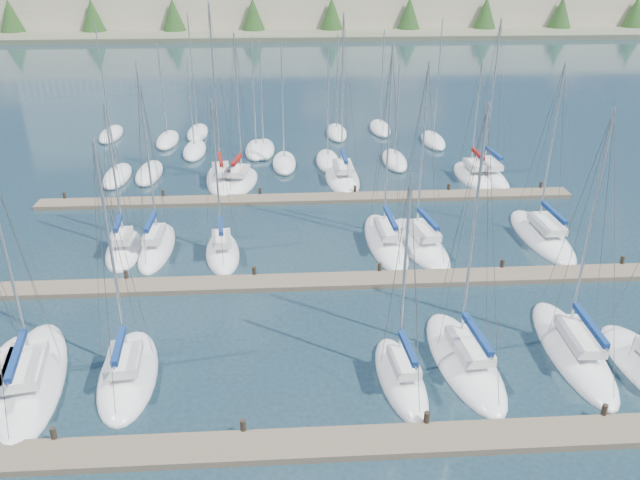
{
  "coord_description": "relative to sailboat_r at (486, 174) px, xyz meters",
  "views": [
    {
      "loc": [
        -1.97,
        -17.98,
        19.36
      ],
      "look_at": [
        0.0,
        14.0,
        4.0
      ],
      "focal_mm": 35.0,
      "sensor_mm": 36.0,
      "label": 1
    }
  ],
  "objects": [
    {
      "name": "dock_far",
      "position": [
        -16.52,
        -4.91,
        -0.04
      ],
      "size": [
        44.0,
        1.93,
        1.1
      ],
      "color": "#6B5E4C",
      "rests_on": "ground"
    },
    {
      "name": "sailboat_m",
      "position": [
        0.0,
        -13.29,
        -0.01
      ],
      "size": [
        3.22,
        9.54,
        13.03
      ],
      "rotation": [
        0.0,
        0.0,
        0.03
      ],
      "color": "white",
      "rests_on": "ground"
    },
    {
      "name": "sailboat_l",
      "position": [
        -9.04,
        -13.92,
        -0.01
      ],
      "size": [
        4.21,
        9.14,
        13.26
      ],
      "rotation": [
        0.0,
        0.0,
        0.16
      ],
      "color": "white",
      "rests_on": "ground"
    },
    {
      "name": "sailboat_n",
      "position": [
        -24.03,
        -0.18,
        0.01
      ],
      "size": [
        3.82,
        9.1,
        15.74
      ],
      "rotation": [
        0.0,
        0.0,
        0.13
      ],
      "color": "white",
      "rests_on": "ground"
    },
    {
      "name": "sailboat_o",
      "position": [
        -22.32,
        -0.76,
        0.01
      ],
      "size": [
        3.88,
        7.5,
        13.53
      ],
      "rotation": [
        0.0,
        0.0,
        -0.19
      ],
      "color": "white",
      "rests_on": "ground"
    },
    {
      "name": "sailboat_q",
      "position": [
        -1.4,
        -0.33,
        -0.01
      ],
      "size": [
        2.85,
        7.56,
        11.05
      ],
      "rotation": [
        0.0,
        0.0,
        0.03
      ],
      "color": "white",
      "rests_on": "ground"
    },
    {
      "name": "sailboat_p",
      "position": [
        -13.23,
        -0.06,
        -0.01
      ],
      "size": [
        3.13,
        8.95,
        14.91
      ],
      "rotation": [
        0.0,
        0.0,
        0.02
      ],
      "color": "white",
      "rests_on": "ground"
    },
    {
      "name": "dock_mid",
      "position": [
        -16.52,
        -18.91,
        -0.04
      ],
      "size": [
        44.0,
        1.93,
        1.1
      ],
      "color": "#6B5E4C",
      "rests_on": "ground"
    },
    {
      "name": "sailboat_b",
      "position": [
        -31.01,
        -27.75,
        -0.02
      ],
      "size": [
        4.86,
        10.44,
        13.6
      ],
      "rotation": [
        0.0,
        0.0,
        0.18
      ],
      "color": "white",
      "rests_on": "ground"
    },
    {
      "name": "sailboat_f",
      "position": [
        -3.71,
        -26.99,
        -0.01
      ],
      "size": [
        3.01,
        9.58,
        13.45
      ],
      "rotation": [
        0.0,
        0.0,
        -0.04
      ],
      "color": "white",
      "rests_on": "ground"
    },
    {
      "name": "sailboat_h",
      "position": [
        -29.63,
        -13.7,
        -0.01
      ],
      "size": [
        2.94,
        6.51,
        11.02
      ],
      "rotation": [
        0.0,
        0.0,
        0.08
      ],
      "color": "white",
      "rests_on": "ground"
    },
    {
      "name": "distant_boats",
      "position": [
        -20.87,
        8.84,
        0.1
      ],
      "size": [
        36.93,
        20.75,
        13.3
      ],
      "color": "#9EA0A5",
      "rests_on": "ground"
    },
    {
      "name": "sailboat_d",
      "position": [
        -13.06,
        -28.73,
        0.0
      ],
      "size": [
        2.56,
        6.8,
        11.28
      ],
      "rotation": [
        0.0,
        0.0,
        0.07
      ],
      "color": "white",
      "rests_on": "ground"
    },
    {
      "name": "sailboat_j",
      "position": [
        -22.82,
        -14.51,
        -0.0
      ],
      "size": [
        2.97,
        6.7,
        11.27
      ],
      "rotation": [
        0.0,
        0.0,
        0.11
      ],
      "color": "white",
      "rests_on": "ground"
    },
    {
      "name": "sailboat_e",
      "position": [
        -9.58,
        -27.5,
        -0.01
      ],
      "size": [
        3.58,
        9.03,
        13.93
      ],
      "rotation": [
        0.0,
        0.0,
        0.09
      ],
      "color": "white",
      "rests_on": "ground"
    },
    {
      "name": "sailboat_i",
      "position": [
        -27.43,
        -13.44,
        0.01
      ],
      "size": [
        2.25,
        7.68,
        12.7
      ],
      "rotation": [
        0.0,
        0.0,
        -0.01
      ],
      "color": "white",
      "rests_on": "ground"
    },
    {
      "name": "dock_near",
      "position": [
        -16.52,
        -32.91,
        -0.04
      ],
      "size": [
        44.0,
        1.93,
        1.1
      ],
      "color": "#6B5E4C",
      "rests_on": "ground"
    },
    {
      "name": "sailboat_c",
      "position": [
        -26.39,
        -27.61,
        -0.01
      ],
      "size": [
        3.4,
        7.69,
        12.62
      ],
      "rotation": [
        0.0,
        0.0,
        0.08
      ],
      "color": "white",
      "rests_on": "ground"
    },
    {
      "name": "ground",
      "position": [
        -16.52,
        25.08,
        -0.19
      ],
      "size": [
        400.0,
        400.0,
        0.0
      ],
      "primitive_type": "plane",
      "color": "#203540",
      "rests_on": "ground"
    },
    {
      "name": "sailboat_a",
      "position": [
        -32.21,
        -28.17,
        -0.01
      ],
      "size": [
        3.85,
        9.06,
        12.54
      ],
      "rotation": [
        0.0,
        0.0,
        0.14
      ],
      "color": "white",
      "rests_on": "ground"
    },
    {
      "name": "sailboat_r",
      "position": [
        0.0,
        0.0,
        0.0
      ],
      "size": [
        3.27,
        9.02,
        14.38
      ],
      "rotation": [
        0.0,
        0.0,
        0.08
      ],
      "color": "white",
      "rests_on": "ground"
    },
    {
      "name": "sailboat_k",
      "position": [
        -11.4,
        -13.48,
        -0.0
      ],
      "size": [
        2.91,
        9.63,
        14.35
      ],
      "rotation": [
        0.0,
        0.0,
        0.03
      ],
      "color": "white",
      "rests_on": "ground"
    }
  ]
}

